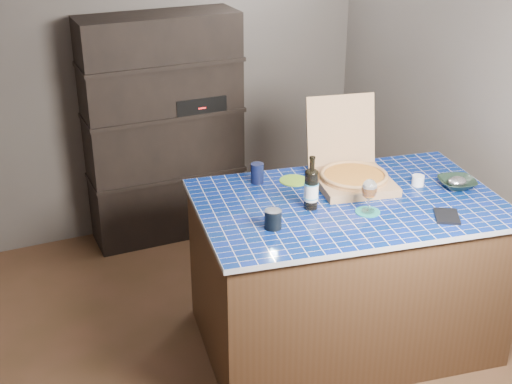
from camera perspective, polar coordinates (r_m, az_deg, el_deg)
name	(u,v)px	position (r m, az deg, el deg)	size (l,w,h in m)	color
room	(239,156)	(4.16, -1.38, 2.88)	(3.50, 3.50, 3.50)	brown
shelving_unit	(164,130)	(5.63, -7.35, 4.97)	(1.20, 0.41, 1.80)	black
kitchen_island	(345,272)	(4.49, 7.11, -6.34)	(1.94, 1.39, 0.98)	#402919
pizza_box	(352,174)	(4.45, 7.71, 1.47)	(0.55, 0.62, 0.49)	#99694F
mead_bottle	(311,188)	(4.09, 4.45, 0.31)	(0.09, 0.09, 0.32)	black
teal_trivet	(368,212)	(4.13, 8.93, -1.58)	(0.14, 0.14, 0.01)	#16776A
wine_glass	(369,190)	(4.07, 9.05, 0.17)	(0.09, 0.09, 0.20)	white
tumbler	(273,219)	(3.89, 1.37, -2.19)	(0.10, 0.10, 0.11)	black
dvd_case	(447,216)	(4.17, 15.02, -1.88)	(0.13, 0.19, 0.01)	black
bowl	(457,183)	(4.55, 15.78, 0.68)	(0.22, 0.22, 0.06)	black
foil_contents	(457,181)	(4.55, 15.80, 0.82)	(0.12, 0.10, 0.06)	#B9BCC6
white_jar	(418,180)	(4.52, 12.83, 0.91)	(0.07, 0.07, 0.06)	white
navy_cup	(257,173)	(4.43, 0.10, 1.51)	(0.08, 0.08, 0.13)	black
green_trivet	(294,180)	(4.49, 3.05, 0.93)	(0.18, 0.18, 0.01)	#689D21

